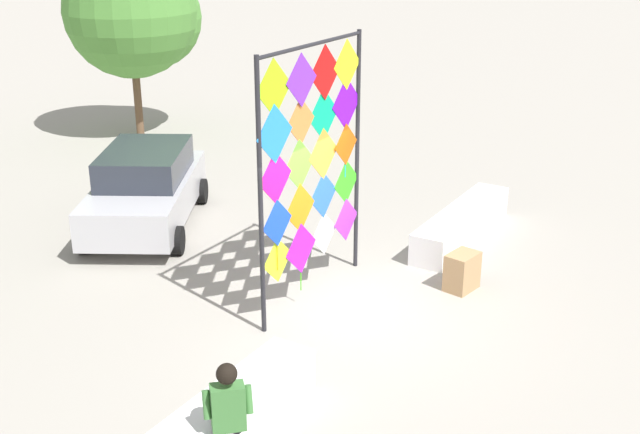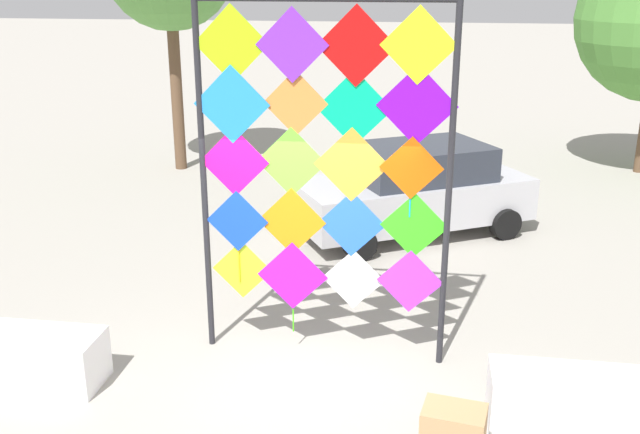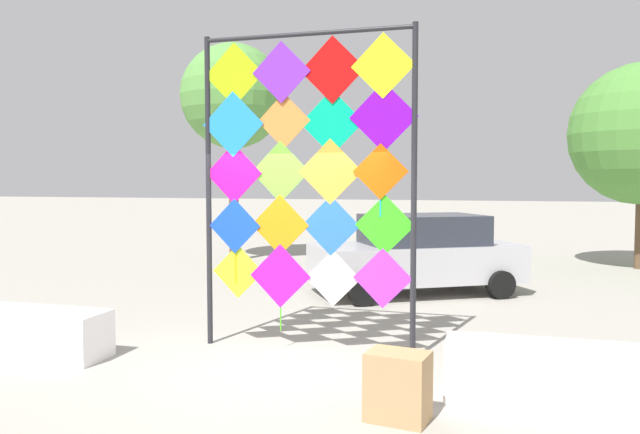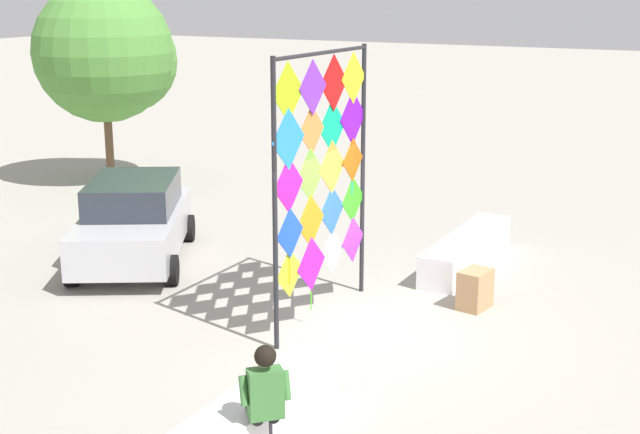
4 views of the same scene
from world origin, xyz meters
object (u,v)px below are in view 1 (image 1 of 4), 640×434
(seated_vendor, at_px, (227,408))
(cardboard_box_large, at_px, (462,271))
(kite_display_rack, at_px, (313,156))
(parked_car, at_px, (146,188))
(tree_palm_like, at_px, (134,13))

(seated_vendor, distance_m, cardboard_box_large, 5.58)
(kite_display_rack, xyz_separation_m, parked_car, (0.90, 4.33, -1.55))
(tree_palm_like, bearing_deg, cardboard_box_large, -111.91)
(kite_display_rack, xyz_separation_m, tree_palm_like, (5.87, 9.08, 0.90))
(cardboard_box_large, bearing_deg, parked_car, 95.04)
(kite_display_rack, xyz_separation_m, seated_vendor, (-4.09, -1.48, -1.49))
(cardboard_box_large, xyz_separation_m, tree_palm_like, (4.42, 11.00, 2.90))
(parked_car, distance_m, tree_palm_like, 7.30)
(parked_car, bearing_deg, tree_palm_like, 43.72)
(kite_display_rack, relative_size, parked_car, 0.96)
(kite_display_rack, height_order, parked_car, kite_display_rack)
(kite_display_rack, distance_m, parked_car, 4.68)
(cardboard_box_large, bearing_deg, seated_vendor, 175.54)
(kite_display_rack, relative_size, tree_palm_like, 0.80)
(seated_vendor, height_order, cardboard_box_large, seated_vendor)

